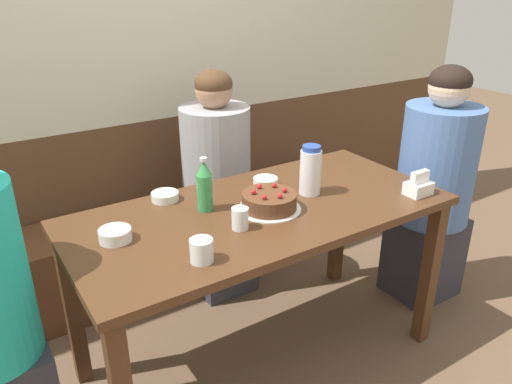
{
  "coord_description": "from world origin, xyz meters",
  "views": [
    {
      "loc": [
        -1.0,
        -1.5,
        1.63
      ],
      "look_at": [
        0.01,
        0.05,
        0.81
      ],
      "focal_mm": 35.0,
      "sensor_mm": 36.0,
      "label": 1
    }
  ],
  "objects": [
    {
      "name": "bench_seat",
      "position": [
        0.0,
        0.83,
        0.22
      ],
      "size": [
        2.03,
        0.38,
        0.45
      ],
      "color": "#56331E",
      "rests_on": "ground_plane"
    },
    {
      "name": "napkin_holder",
      "position": [
        0.63,
        -0.25,
        0.8
      ],
      "size": [
        0.11,
        0.08,
        0.11
      ],
      "color": "white",
      "rests_on": "dining_table"
    },
    {
      "name": "person_pale_blue_shirt",
      "position": [
        1.03,
        -0.04,
        0.61
      ],
      "size": [
        0.37,
        0.37,
        1.24
      ],
      "rotation": [
        0.0,
        0.0,
        3.14
      ],
      "color": "#33333D",
      "rests_on": "ground_plane"
    },
    {
      "name": "dining_table",
      "position": [
        0.0,
        0.0,
        0.66
      ],
      "size": [
        1.53,
        0.72,
        0.76
      ],
      "color": "#4C2D19",
      "rests_on": "ground_plane"
    },
    {
      "name": "bowl_soup_white",
      "position": [
        -0.57,
        0.06,
        0.78
      ],
      "size": [
        0.11,
        0.11,
        0.04
      ],
      "color": "white",
      "rests_on": "dining_table"
    },
    {
      "name": "bowl_side_dish",
      "position": [
        0.14,
        0.17,
        0.78
      ],
      "size": [
        0.11,
        0.11,
        0.04
      ],
      "color": "white",
      "rests_on": "dining_table"
    },
    {
      "name": "birthday_cake",
      "position": [
        0.02,
        -0.03,
        0.79
      ],
      "size": [
        0.25,
        0.25,
        0.09
      ],
      "color": "white",
      "rests_on": "dining_table"
    },
    {
      "name": "glass_water_tall",
      "position": [
        -0.16,
        -0.1,
        0.8
      ],
      "size": [
        0.06,
        0.06,
        0.08
      ],
      "color": "silver",
      "rests_on": "dining_table"
    },
    {
      "name": "glass_tumbler_short",
      "position": [
        -0.38,
        -0.23,
        0.8
      ],
      "size": [
        0.08,
        0.08,
        0.08
      ],
      "color": "silver",
      "rests_on": "dining_table"
    },
    {
      "name": "bowl_rice_small",
      "position": [
        -0.29,
        0.28,
        0.78
      ],
      "size": [
        0.11,
        0.11,
        0.03
      ],
      "color": "white",
      "rests_on": "dining_table"
    },
    {
      "name": "water_pitcher",
      "position": [
        0.25,
        0.01,
        0.86
      ],
      "size": [
        0.09,
        0.09,
        0.21
      ],
      "color": "white",
      "rests_on": "dining_table"
    },
    {
      "name": "person_teal_shirt",
      "position": [
        0.13,
        0.62,
        0.58
      ],
      "size": [
        0.35,
        0.35,
        1.2
      ],
      "rotation": [
        0.0,
        0.0,
        -1.57
      ],
      "color": "#33333D",
      "rests_on": "ground_plane"
    },
    {
      "name": "soju_bottle",
      "position": [
        -0.19,
        0.11,
        0.86
      ],
      "size": [
        0.06,
        0.06,
        0.22
      ],
      "color": "#388E4C",
      "rests_on": "dining_table"
    },
    {
      "name": "back_wall",
      "position": [
        0.0,
        1.05,
        1.25
      ],
      "size": [
        4.8,
        0.04,
        2.5
      ],
      "color": "brown",
      "rests_on": "ground_plane"
    },
    {
      "name": "ground_plane",
      "position": [
        0.0,
        0.0,
        0.0
      ],
      "size": [
        12.0,
        12.0,
        0.0
      ],
      "primitive_type": "plane",
      "color": "brown"
    }
  ]
}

